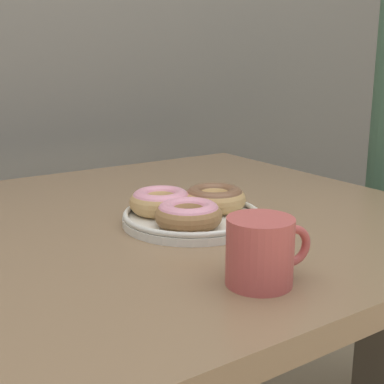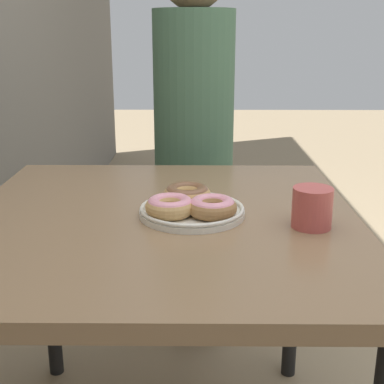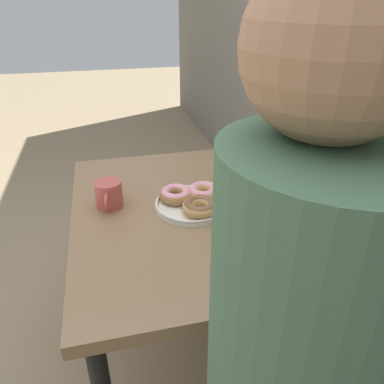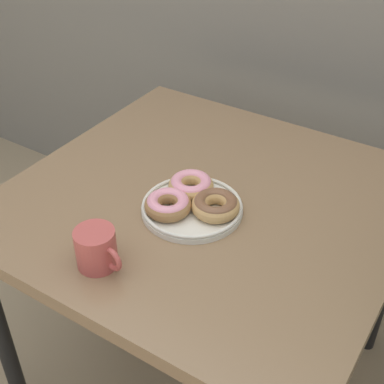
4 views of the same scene
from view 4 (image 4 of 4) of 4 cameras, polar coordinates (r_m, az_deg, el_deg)
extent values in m
cube|color=#846647|center=(1.42, 1.66, -1.08)|extent=(1.00, 0.96, 0.04)
cylinder|color=black|center=(1.69, -19.76, -13.82)|extent=(0.05, 0.05, 0.72)
cylinder|color=black|center=(2.12, -2.76, 0.40)|extent=(0.05, 0.05, 0.72)
cylinder|color=silver|center=(1.35, 0.00, -1.82)|extent=(0.26, 0.26, 0.01)
torus|color=silver|center=(1.34, 0.00, -1.41)|extent=(0.25, 0.25, 0.01)
torus|color=tan|center=(1.32, 2.53, -1.46)|extent=(0.15, 0.15, 0.04)
torus|color=brown|center=(1.31, 2.54, -1.22)|extent=(0.13, 0.13, 0.03)
torus|color=tan|center=(1.38, -0.11, 0.68)|extent=(0.16, 0.16, 0.04)
torus|color=pink|center=(1.38, -0.11, 0.92)|extent=(0.15, 0.15, 0.03)
torus|color=#9E7042|center=(1.32, -2.59, -1.40)|extent=(0.16, 0.16, 0.04)
torus|color=pink|center=(1.31, -2.59, -1.15)|extent=(0.14, 0.14, 0.03)
cylinder|color=#B74C47|center=(1.20, -10.21, -5.91)|extent=(0.09, 0.09, 0.09)
cylinder|color=#382114|center=(1.17, -10.42, -4.43)|extent=(0.08, 0.08, 0.00)
torus|color=#B74C47|center=(1.17, -8.57, -7.08)|extent=(0.06, 0.02, 0.06)
camera|label=1|loc=(1.23, -44.75, -1.25)|focal=50.00mm
camera|label=2|loc=(2.05, -32.70, 19.68)|focal=50.00mm
camera|label=3|loc=(0.83, 67.76, 0.69)|focal=35.00mm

